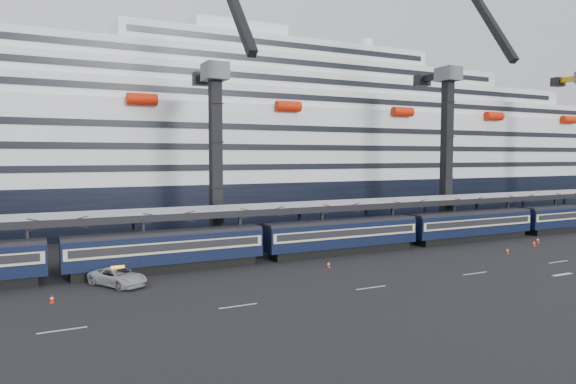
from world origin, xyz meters
The scene contains 13 objects.
ground centered at (0.00, 0.00, 0.00)m, with size 260.00×260.00×0.00m, color black.
lane_markings centered at (8.15, -5.23, 0.01)m, with size 111.00×4.27×0.02m.
train centered at (-4.65, 10.00, 2.20)m, with size 133.05×3.00×4.05m.
canopy centered at (0.00, 14.00, 5.25)m, with size 130.00×6.25×5.53m.
cruise_ship centered at (-1.08, 45.99, 12.34)m, with size 214.09×28.84×34.00m.
crane_dark_near centered at (-20.00, 18.59, 11.93)m, with size 4.50×17.75×35.08m.
crane_dark_mid centered at (15.00, 17.59, 13.36)m, with size 4.50×18.24×39.64m.
pickup_truck centered at (-33.11, 6.27, 0.78)m, with size 2.57×5.58×1.55m, color #9FA1A6.
traffic_cone_b centered at (-38.40, 3.07, 0.34)m, with size 0.35×0.35×0.69m.
traffic_cone_c centered at (-13.17, 4.37, 0.35)m, with size 0.35×0.35×0.71m.
traffic_cone_d centered at (9.01, 1.69, 0.35)m, with size 0.35×0.35×0.70m.
traffic_cone_e centered at (16.09, 3.73, 0.37)m, with size 0.37×0.37×0.75m.
traffic_cone_f centered at (18.43, 5.01, 0.41)m, with size 0.41×0.41×0.82m.
Camera 1 is at (-39.27, -39.20, 11.13)m, focal length 32.00 mm.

